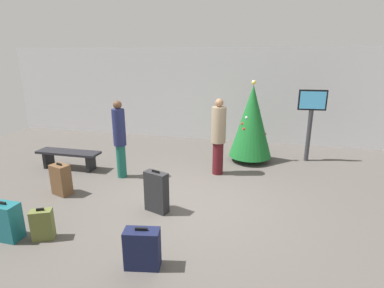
# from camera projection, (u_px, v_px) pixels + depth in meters

# --- Properties ---
(ground_plane) EXTENTS (16.00, 16.00, 0.00)m
(ground_plane) POSITION_uv_depth(u_px,v_px,m) (188.00, 202.00, 6.13)
(ground_plane) COLOR #514C47
(back_wall) EXTENTS (16.00, 0.20, 3.14)m
(back_wall) POSITION_uv_depth(u_px,v_px,m) (223.00, 95.00, 10.28)
(back_wall) COLOR silver
(back_wall) RESTS_ON ground_plane
(holiday_tree) EXTENTS (1.17, 1.17, 2.24)m
(holiday_tree) POSITION_uv_depth(u_px,v_px,m) (252.00, 121.00, 8.22)
(holiday_tree) COLOR #4C3319
(holiday_tree) RESTS_ON ground_plane
(flight_info_kiosk) EXTENTS (0.74, 0.14, 1.99)m
(flight_info_kiosk) POSITION_uv_depth(u_px,v_px,m) (311.00, 114.00, 8.17)
(flight_info_kiosk) COLOR #333338
(flight_info_kiosk) RESTS_ON ground_plane
(waiting_bench) EXTENTS (1.67, 0.44, 0.48)m
(waiting_bench) POSITION_uv_depth(u_px,v_px,m) (69.00, 155.00, 7.84)
(waiting_bench) COLOR black
(waiting_bench) RESTS_ON ground_plane
(traveller_0) EXTENTS (0.42, 0.42, 1.88)m
(traveller_0) POSITION_uv_depth(u_px,v_px,m) (120.00, 137.00, 7.13)
(traveller_0) COLOR #19594C
(traveller_0) RESTS_ON ground_plane
(traveller_1) EXTENTS (0.43, 0.43, 1.89)m
(traveller_1) POSITION_uv_depth(u_px,v_px,m) (218.00, 135.00, 7.34)
(traveller_1) COLOR #4C1419
(traveller_1) RESTS_ON ground_plane
(suitcase_0) EXTENTS (0.38, 0.31, 0.55)m
(suitcase_0) POSITION_uv_depth(u_px,v_px,m) (42.00, 225.00, 4.84)
(suitcase_0) COLOR #59602D
(suitcase_0) RESTS_ON ground_plane
(suitcase_1) EXTENTS (0.51, 0.28, 0.66)m
(suitcase_1) POSITION_uv_depth(u_px,v_px,m) (5.00, 221.00, 4.84)
(suitcase_1) COLOR #19606B
(suitcase_1) RESTS_ON ground_plane
(suitcase_2) EXTENTS (0.46, 0.37, 0.70)m
(suitcase_2) POSITION_uv_depth(u_px,v_px,m) (61.00, 180.00, 6.40)
(suitcase_2) COLOR brown
(suitcase_2) RESTS_ON ground_plane
(suitcase_3) EXTENTS (0.53, 0.33, 0.62)m
(suitcase_3) POSITION_uv_depth(u_px,v_px,m) (142.00, 249.00, 4.19)
(suitcase_3) COLOR #141938
(suitcase_3) RESTS_ON ground_plane
(suitcase_4) EXTENTS (0.50, 0.33, 0.83)m
(suitcase_4) POSITION_uv_depth(u_px,v_px,m) (156.00, 192.00, 5.68)
(suitcase_4) COLOR #232326
(suitcase_4) RESTS_ON ground_plane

